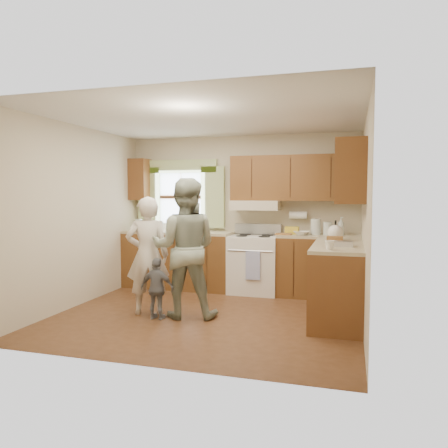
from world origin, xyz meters
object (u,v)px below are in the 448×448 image
(woman_left, at_px, (148,255))
(child, at_px, (157,289))
(stove, at_px, (255,263))
(woman_right, at_px, (185,248))

(woman_left, height_order, child, woman_left)
(stove, relative_size, child, 1.39)
(stove, height_order, woman_right, woman_right)
(child, bearing_deg, woman_left, -40.51)
(woman_left, bearing_deg, stove, -149.33)
(woman_left, distance_m, woman_right, 0.53)
(woman_right, relative_size, child, 2.28)
(stove, relative_size, woman_left, 0.70)
(stove, bearing_deg, woman_left, -124.47)
(woman_right, xyz_separation_m, child, (-0.29, -0.21, -0.49))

